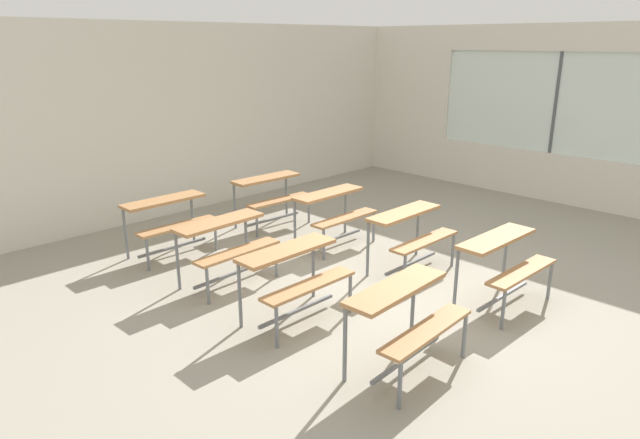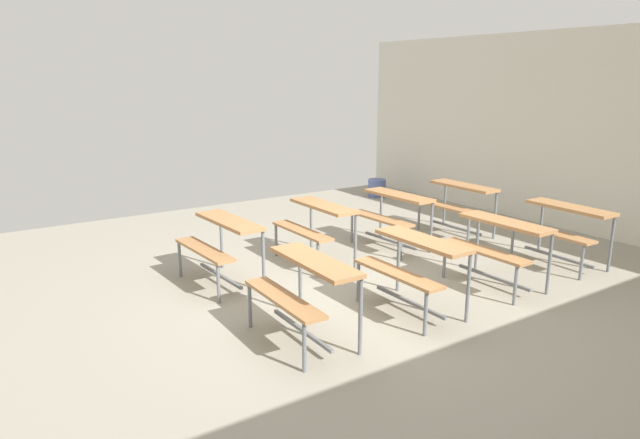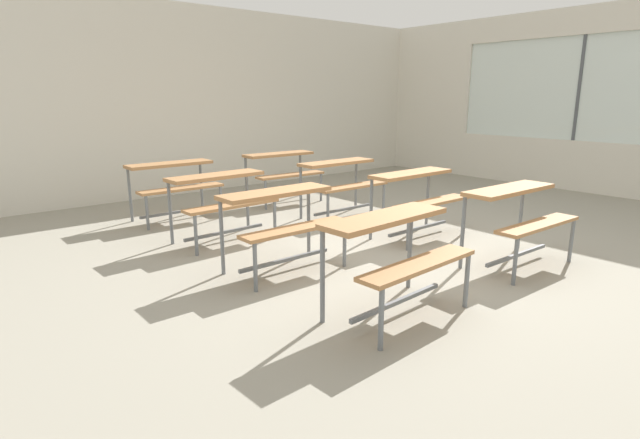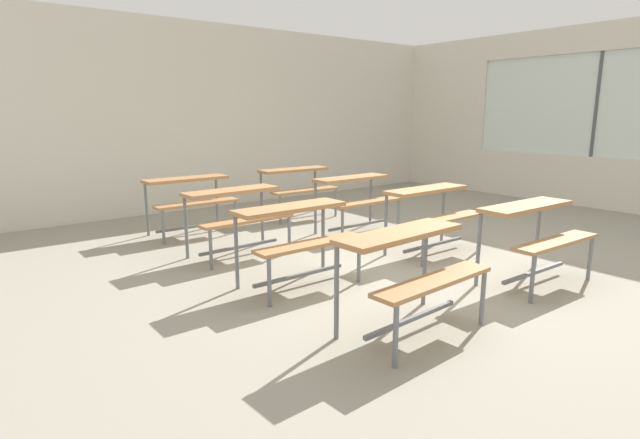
{
  "view_description": "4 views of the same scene",
  "coord_description": "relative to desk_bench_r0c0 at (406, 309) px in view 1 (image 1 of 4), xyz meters",
  "views": [
    {
      "loc": [
        -4.64,
        -3.46,
        2.72
      ],
      "look_at": [
        -0.29,
        0.9,
        0.73
      ],
      "focal_mm": 31.18,
      "sensor_mm": 36.0,
      "label": 1
    },
    {
      "loc": [
        4.58,
        -3.49,
        2.3
      ],
      "look_at": [
        -1.14,
        0.36,
        0.57
      ],
      "focal_mm": 31.86,
      "sensor_mm": 36.0,
      "label": 2
    },
    {
      "loc": [
        -3.8,
        -3.3,
        1.6
      ],
      "look_at": [
        -0.83,
        0.26,
        0.44
      ],
      "focal_mm": 28.0,
      "sensor_mm": 36.0,
      "label": 3
    },
    {
      "loc": [
        -3.8,
        -3.3,
        1.6
      ],
      "look_at": [
        -0.88,
        0.41,
        0.57
      ],
      "focal_mm": 28.0,
      "sensor_mm": 36.0,
      "label": 4
    }
  ],
  "objects": [
    {
      "name": "wall_right",
      "position": [
        6.14,
        0.85,
        0.88
      ],
      "size": [
        0.12,
        9.0,
        3.0
      ],
      "color": "silver",
      "rests_on": "ground"
    },
    {
      "name": "desk_bench_r2c0",
      "position": [
        -0.01,
        2.55,
        0.0
      ],
      "size": [
        1.12,
        0.63,
        0.74
      ],
      "rotation": [
        0.0,
        0.0,
        0.04
      ],
      "color": "#A87547",
      "rests_on": "ground"
    },
    {
      "name": "desk_bench_r3c1",
      "position": [
        1.74,
        3.83,
        0.0
      ],
      "size": [
        1.12,
        0.63,
        0.74
      ],
      "rotation": [
        0.0,
        0.0,
        -0.04
      ],
      "color": "#A87547",
      "rests_on": "ground"
    },
    {
      "name": "desk_bench_r0c0",
      "position": [
        0.0,
        0.0,
        0.0
      ],
      "size": [
        1.13,
        0.64,
        0.74
      ],
      "rotation": [
        0.0,
        0.0,
        0.05
      ],
      "color": "#A87547",
      "rests_on": "ground"
    },
    {
      "name": "desk_bench_r1c1",
      "position": [
        1.79,
        1.26,
        0.0
      ],
      "size": [
        1.1,
        0.59,
        0.74
      ],
      "rotation": [
        0.0,
        0.0,
        -0.0
      ],
      "color": "#A87547",
      "rests_on": "ground"
    },
    {
      "name": "ground",
      "position": [
        1.14,
        0.99,
        -0.59
      ],
      "size": [
        10.0,
        9.0,
        0.05
      ],
      "primitive_type": "cube",
      "color": "gray"
    },
    {
      "name": "desk_bench_r0c1",
      "position": [
        1.74,
        0.01,
        0.0
      ],
      "size": [
        1.12,
        0.62,
        0.74
      ],
      "rotation": [
        0.0,
        0.0,
        -0.03
      ],
      "color": "#A87547",
      "rests_on": "ground"
    },
    {
      "name": "wall_back",
      "position": [
        1.14,
        5.49,
        0.94
      ],
      "size": [
        10.0,
        0.12,
        3.0
      ],
      "primitive_type": "cube",
      "color": "silver",
      "rests_on": "ground"
    },
    {
      "name": "desk_bench_r1c0",
      "position": [
        -0.06,
        1.32,
        0.0
      ],
      "size": [
        1.1,
        0.59,
        0.74
      ],
      "rotation": [
        0.0,
        0.0,
        -0.0
      ],
      "color": "#A87547",
      "rests_on": "ground"
    },
    {
      "name": "desk_bench_r2c1",
      "position": [
        1.78,
        2.54,
        0.0
      ],
      "size": [
        1.1,
        0.59,
        0.74
      ],
      "rotation": [
        0.0,
        0.0,
        -0.0
      ],
      "color": "#A87547",
      "rests_on": "ground"
    },
    {
      "name": "desk_bench_r3c0",
      "position": [
        -0.0,
        3.83,
        0.0
      ],
      "size": [
        1.1,
        0.59,
        0.74
      ],
      "rotation": [
        0.0,
        0.0,
        -0.0
      ],
      "color": "#A87547",
      "rests_on": "ground"
    }
  ]
}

